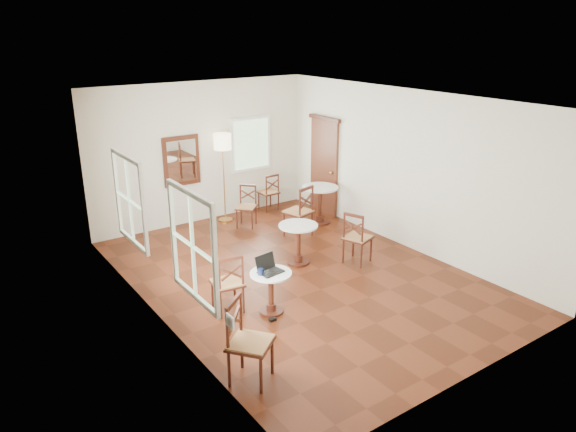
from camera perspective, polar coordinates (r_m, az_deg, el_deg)
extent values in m
plane|color=#4E1E0D|center=(9.35, 1.06, -6.29)|extent=(7.00, 7.00, 0.00)
cube|color=beige|center=(11.72, -9.07, 6.62)|extent=(5.00, 0.02, 3.00)
cube|color=beige|center=(6.49, 19.69, -5.07)|extent=(5.00, 0.02, 3.00)
cube|color=beige|center=(7.67, -14.15, -0.69)|extent=(0.02, 7.00, 3.00)
cube|color=beige|center=(10.42, 12.35, 4.79)|extent=(0.02, 7.00, 3.00)
cube|color=white|center=(8.48, 1.19, 12.26)|extent=(5.00, 7.00, 0.02)
cube|color=#5F2F1B|center=(12.20, 3.83, 5.16)|extent=(0.06, 0.90, 2.10)
cube|color=#421B10|center=(11.96, 3.87, 10.26)|extent=(0.08, 1.02, 0.08)
sphere|color=#BF8C3F|center=(11.94, 4.56, 4.57)|extent=(0.07, 0.07, 0.07)
cube|color=#4B2014|center=(11.50, -11.20, 5.74)|extent=(0.80, 0.05, 1.05)
cube|color=white|center=(11.47, -11.13, 5.71)|extent=(0.64, 0.02, 0.88)
cube|color=white|center=(6.17, -6.13, -11.05)|extent=(0.02, 0.16, 0.16)
torus|color=red|center=(6.18, -6.01, -11.01)|extent=(0.02, 0.12, 0.12)
cube|color=white|center=(6.63, -10.12, -3.20)|extent=(0.06, 1.22, 1.42)
cube|color=white|center=(8.57, -16.45, 1.57)|extent=(0.06, 1.22, 1.42)
cube|color=white|center=(12.24, -3.95, 7.61)|extent=(1.02, 0.06, 1.22)
cylinder|color=#421B10|center=(8.23, -1.78, -10.01)|extent=(0.36, 0.36, 0.04)
cylinder|color=#421B10|center=(8.20, -1.79, -9.58)|extent=(0.14, 0.14, 0.11)
cylinder|color=#4B2014|center=(8.07, -1.81, -7.93)|extent=(0.08, 0.08, 0.53)
cylinder|color=#421B10|center=(7.96, -1.83, -6.34)|extent=(0.12, 0.12, 0.05)
cylinder|color=silver|center=(7.94, -1.83, -6.08)|extent=(0.62, 0.62, 0.03)
cylinder|color=#421B10|center=(9.80, 1.06, -4.89)|extent=(0.40, 0.40, 0.04)
cylinder|color=#421B10|center=(9.77, 1.07, -4.46)|extent=(0.16, 0.16, 0.12)
cylinder|color=#4B2014|center=(9.65, 1.08, -2.83)|extent=(0.09, 0.09, 0.60)
cylinder|color=#421B10|center=(9.55, 1.09, -1.27)|extent=(0.14, 0.14, 0.06)
cylinder|color=silver|center=(9.53, 1.09, -1.02)|extent=(0.70, 0.70, 0.03)
cylinder|color=#421B10|center=(11.76, 3.35, -0.64)|extent=(0.44, 0.44, 0.04)
cylinder|color=#421B10|center=(11.73, 3.35, -0.23)|extent=(0.18, 0.18, 0.13)
cylinder|color=#4B2014|center=(11.62, 3.39, 1.32)|extent=(0.10, 0.10, 0.67)
cylinder|color=#421B10|center=(11.53, 3.42, 2.79)|extent=(0.16, 0.16, 0.07)
cylinder|color=silver|center=(11.51, 3.42, 3.03)|extent=(0.78, 0.78, 0.03)
cylinder|color=#421B10|center=(8.43, -5.67, -7.77)|extent=(0.04, 0.04, 0.45)
cylinder|color=#421B10|center=(8.13, -4.74, -8.81)|extent=(0.04, 0.04, 0.45)
cylinder|color=#421B10|center=(8.32, -7.98, -8.24)|extent=(0.04, 0.04, 0.45)
cylinder|color=#421B10|center=(8.03, -7.13, -9.32)|extent=(0.04, 0.04, 0.45)
cube|color=#421B10|center=(8.12, -6.44, -7.10)|extent=(0.49, 0.49, 0.03)
cube|color=#A06B40|center=(8.11, -6.44, -7.01)|extent=(0.47, 0.47, 0.04)
cylinder|color=#421B10|center=(7.92, -4.83, -5.81)|extent=(0.04, 0.04, 0.50)
cylinder|color=#421B10|center=(7.81, -7.27, -6.29)|extent=(0.04, 0.04, 0.50)
cube|color=#421B10|center=(7.77, -6.10, -4.54)|extent=(0.38, 0.09, 0.05)
cube|color=#4B2014|center=(7.86, -6.05, -5.99)|extent=(0.32, 0.07, 0.22)
cube|color=#4B2014|center=(7.86, -6.05, -5.99)|extent=(0.32, 0.07, 0.22)
cylinder|color=#421B10|center=(6.52, -2.88, -16.43)|extent=(0.04, 0.04, 0.50)
cylinder|color=#421B10|center=(6.65, -6.25, -15.75)|extent=(0.04, 0.04, 0.50)
cylinder|color=#421B10|center=(6.83, -1.69, -14.55)|extent=(0.04, 0.04, 0.50)
cylinder|color=#421B10|center=(6.95, -4.91, -13.95)|extent=(0.04, 0.04, 0.50)
cube|color=#421B10|center=(6.59, -3.99, -13.33)|extent=(0.69, 0.69, 0.03)
cube|color=#A06B40|center=(6.58, -3.99, -13.20)|extent=(0.65, 0.65, 0.04)
cylinder|color=#421B10|center=(6.36, -6.43, -11.86)|extent=(0.04, 0.04, 0.56)
cylinder|color=#421B10|center=(6.67, -5.04, -10.17)|extent=(0.04, 0.04, 0.56)
cube|color=#421B10|center=(6.39, -5.79, -9.02)|extent=(0.36, 0.29, 0.06)
cube|color=#4B2014|center=(6.51, -5.72, -10.91)|extent=(0.30, 0.24, 0.25)
cube|color=#4B2014|center=(6.51, -5.72, -10.91)|extent=(0.30, 0.24, 0.25)
cylinder|color=#421B10|center=(11.21, 0.91, -0.38)|extent=(0.04, 0.04, 0.51)
cylinder|color=#421B10|center=(10.98, 2.56, -0.84)|extent=(0.04, 0.04, 0.51)
cylinder|color=#421B10|center=(10.91, -0.42, -0.94)|extent=(0.04, 0.04, 0.51)
cylinder|color=#421B10|center=(10.68, 1.25, -1.43)|extent=(0.04, 0.04, 0.51)
cube|color=#421B10|center=(10.85, 1.08, 0.39)|extent=(0.61, 0.61, 0.03)
cube|color=#A06B40|center=(10.85, 1.08, 0.48)|extent=(0.58, 0.58, 0.05)
cylinder|color=#421B10|center=(10.80, 2.60, 1.82)|extent=(0.04, 0.04, 0.56)
cylinder|color=#421B10|center=(10.50, 1.27, 1.30)|extent=(0.04, 0.04, 0.56)
cube|color=#421B10|center=(10.57, 1.96, 2.90)|extent=(0.42, 0.15, 0.06)
cube|color=#4B2014|center=(10.64, 1.95, 1.62)|extent=(0.36, 0.12, 0.25)
cube|color=#4B2014|center=(10.64, 1.95, 1.62)|extent=(0.36, 0.12, 0.25)
cylinder|color=#421B10|center=(9.92, 8.76, -3.50)|extent=(0.04, 0.04, 0.46)
cylinder|color=#421B10|center=(9.62, 7.75, -4.21)|extent=(0.04, 0.04, 0.46)
cylinder|color=#421B10|center=(10.08, 6.91, -3.04)|extent=(0.04, 0.04, 0.46)
cylinder|color=#421B10|center=(9.78, 5.85, -3.71)|extent=(0.04, 0.04, 0.46)
cube|color=#421B10|center=(9.76, 7.38, -2.34)|extent=(0.57, 0.57, 0.03)
cube|color=#A06B40|center=(9.75, 7.38, -2.26)|extent=(0.54, 0.54, 0.04)
cylinder|color=#421B10|center=(9.44, 7.88, -1.52)|extent=(0.04, 0.04, 0.51)
cylinder|color=#421B10|center=(9.60, 5.95, -1.06)|extent=(0.04, 0.04, 0.51)
cube|color=#421B10|center=(9.44, 6.97, 0.04)|extent=(0.16, 0.38, 0.05)
cube|color=#4B2014|center=(9.51, 6.91, -1.23)|extent=(0.13, 0.32, 0.22)
cube|color=#4B2014|center=(9.51, 6.91, -1.23)|extent=(0.13, 0.32, 0.22)
cylinder|color=#421B10|center=(12.75, -1.87, 1.89)|extent=(0.03, 0.03, 0.41)
cylinder|color=#421B10|center=(12.49, -1.02, 1.52)|extent=(0.03, 0.03, 0.41)
cylinder|color=#421B10|center=(12.58, -3.11, 1.62)|extent=(0.03, 0.03, 0.41)
cylinder|color=#421B10|center=(12.32, -2.28, 1.24)|extent=(0.03, 0.03, 0.41)
cube|color=#421B10|center=(12.47, -2.08, 2.49)|extent=(0.41, 0.41, 0.03)
cube|color=#A06B40|center=(12.47, -2.08, 2.55)|extent=(0.39, 0.39, 0.04)
cylinder|color=#421B10|center=(12.37, -1.03, 3.44)|extent=(0.03, 0.03, 0.46)
cylinder|color=#421B10|center=(12.19, -2.30, 3.18)|extent=(0.03, 0.03, 0.46)
cube|color=#421B10|center=(12.22, -1.67, 4.26)|extent=(0.35, 0.04, 0.05)
cube|color=#4B2014|center=(12.27, -1.66, 3.35)|extent=(0.30, 0.03, 0.20)
cube|color=#4B2014|center=(12.27, -1.66, 3.35)|extent=(0.30, 0.03, 0.20)
cylinder|color=#421B10|center=(11.42, -5.43, -0.33)|extent=(0.03, 0.03, 0.42)
cylinder|color=#421B10|center=(11.72, -4.98, 0.22)|extent=(0.03, 0.03, 0.42)
cylinder|color=#421B10|center=(11.33, -3.81, -0.44)|extent=(0.03, 0.03, 0.42)
cylinder|color=#421B10|center=(11.64, -3.40, 0.12)|extent=(0.03, 0.03, 0.42)
cube|color=#421B10|center=(11.46, -4.43, 0.90)|extent=(0.58, 0.58, 0.03)
cube|color=#A06B40|center=(11.45, -4.44, 0.97)|extent=(0.55, 0.55, 0.04)
cylinder|color=#421B10|center=(11.58, -5.04, 2.27)|extent=(0.03, 0.03, 0.46)
cylinder|color=#421B10|center=(11.50, -3.44, 2.18)|extent=(0.03, 0.03, 0.46)
cube|color=#421B10|center=(11.48, -4.27, 3.24)|extent=(0.27, 0.28, 0.05)
cube|color=#4B2014|center=(11.54, -4.25, 2.27)|extent=(0.22, 0.23, 0.20)
cube|color=#4B2014|center=(11.54, -4.25, 2.27)|extent=(0.22, 0.23, 0.20)
cylinder|color=#BF8C3F|center=(11.97, -6.62, -0.40)|extent=(0.31, 0.31, 0.03)
cylinder|color=#BF8C3F|center=(11.70, -6.78, 3.59)|extent=(0.03, 0.03, 1.76)
cylinder|color=beige|center=(11.49, -6.96, 7.81)|extent=(0.37, 0.37, 0.33)
cube|color=black|center=(7.93, -1.83, -5.92)|extent=(0.38, 0.30, 0.02)
cube|color=black|center=(7.93, -1.83, -5.85)|extent=(0.30, 0.19, 0.00)
cube|color=black|center=(7.97, -2.44, -4.86)|extent=(0.35, 0.12, 0.23)
cube|color=silver|center=(7.97, -2.44, -4.86)|extent=(0.31, 0.10, 0.19)
ellipsoid|color=black|center=(7.91, -1.76, -5.91)|extent=(0.10, 0.06, 0.04)
cylinder|color=#0F1633|center=(7.85, -2.91, -5.90)|extent=(0.08, 0.08, 0.10)
torus|color=#0F1633|center=(7.88, -2.61, -5.82)|extent=(0.07, 0.01, 0.07)
cylinder|color=white|center=(7.75, -2.25, -6.18)|extent=(0.07, 0.07, 0.11)
cube|color=black|center=(8.01, -1.64, -10.89)|extent=(0.10, 0.06, 0.04)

